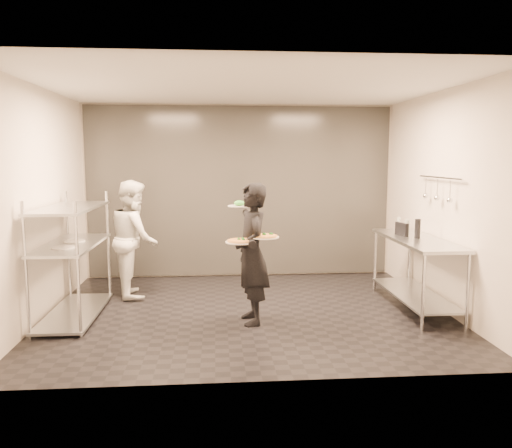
{
  "coord_description": "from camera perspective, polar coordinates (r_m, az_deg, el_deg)",
  "views": [
    {
      "loc": [
        -0.39,
        -6.14,
        1.95
      ],
      "look_at": [
        0.12,
        0.21,
        1.1
      ],
      "focal_mm": 35.0,
      "sensor_mm": 36.0,
      "label": 1
    }
  ],
  "objects": [
    {
      "name": "bottle_dark",
      "position": [
        6.72,
        17.98,
        -0.52
      ],
      "size": [
        0.07,
        0.07,
        0.25
      ],
      "primitive_type": "cylinder",
      "color": "black",
      "rests_on": "prep_counter"
    },
    {
      "name": "prep_counter",
      "position": [
        6.79,
        17.82,
        -4.03
      ],
      "size": [
        0.6,
        1.8,
        0.92
      ],
      "color": "silver",
      "rests_on": "ground"
    },
    {
      "name": "utensil_rail",
      "position": [
        6.77,
        20.08,
        3.72
      ],
      "size": [
        0.07,
        1.2,
        0.31
      ],
      "color": "silver",
      "rests_on": "room_shell"
    },
    {
      "name": "chef",
      "position": [
        7.24,
        -13.74,
        -1.59
      ],
      "size": [
        0.79,
        0.92,
        1.64
      ],
      "primitive_type": "imported",
      "rotation": [
        0.0,
        0.0,
        1.81
      ],
      "color": "silver",
      "rests_on": "ground"
    },
    {
      "name": "bottle_green",
      "position": [
        6.87,
        16.87,
        -0.44
      ],
      "size": [
        0.06,
        0.06,
        0.22
      ],
      "primitive_type": "cylinder",
      "color": "gray",
      "rests_on": "prep_counter"
    },
    {
      "name": "pizza_plate_far",
      "position": [
        5.65,
        1.0,
        -1.41
      ],
      "size": [
        0.33,
        0.33,
        0.05
      ],
      "color": "silver",
      "rests_on": "waiter"
    },
    {
      "name": "pass_rack",
      "position": [
        6.49,
        -20.26,
        -3.37
      ],
      "size": [
        0.6,
        1.6,
        1.5
      ],
      "color": "silver",
      "rests_on": "ground"
    },
    {
      "name": "waiter",
      "position": [
        5.86,
        -0.47,
        -3.43
      ],
      "size": [
        0.48,
        0.65,
        1.66
      ],
      "primitive_type": "imported",
      "rotation": [
        0.0,
        0.0,
        -1.43
      ],
      "color": "black",
      "rests_on": "ground"
    },
    {
      "name": "salad_plate",
      "position": [
        6.11,
        -1.91,
        2.24
      ],
      "size": [
        0.29,
        0.29,
        0.07
      ],
      "color": "silver",
      "rests_on": "waiter"
    },
    {
      "name": "room_shell",
      "position": [
        7.35,
        -1.53,
        3.3
      ],
      "size": [
        5.0,
        4.0,
        2.8
      ],
      "color": "black",
      "rests_on": "ground"
    },
    {
      "name": "bottle_clear",
      "position": [
        7.48,
        16.01,
        0.07
      ],
      "size": [
        0.05,
        0.05,
        0.18
      ],
      "primitive_type": "cylinder",
      "color": "gray",
      "rests_on": "prep_counter"
    },
    {
      "name": "pizza_plate_near",
      "position": [
        5.63,
        -1.77,
        -1.97
      ],
      "size": [
        0.35,
        0.35,
        0.05
      ],
      "color": "silver",
      "rests_on": "waiter"
    },
    {
      "name": "pos_monitor",
      "position": [
        6.89,
        16.31,
        -0.58
      ],
      "size": [
        0.1,
        0.25,
        0.17
      ],
      "primitive_type": "cube",
      "rotation": [
        0.0,
        0.0,
        0.23
      ],
      "color": "black",
      "rests_on": "prep_counter"
    }
  ]
}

